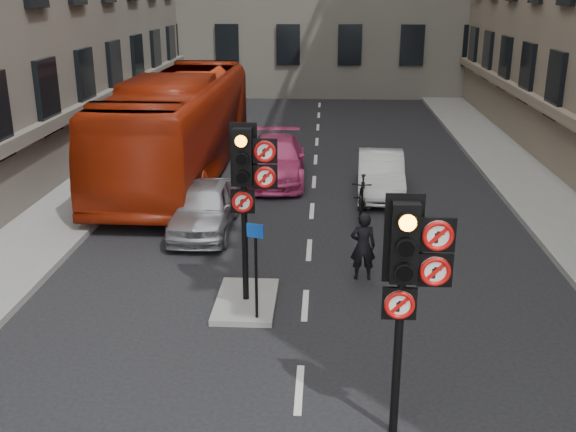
# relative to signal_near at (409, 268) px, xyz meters

# --- Properties ---
(pavement_left) EXTENTS (3.00, 50.00, 0.16)m
(pavement_left) POSITION_rel_signal_near_xyz_m (-8.69, 11.01, -2.50)
(pavement_left) COLOR gray
(pavement_left) RESTS_ON ground
(pavement_right) EXTENTS (3.00, 50.00, 0.16)m
(pavement_right) POSITION_rel_signal_near_xyz_m (5.71, 11.01, -2.50)
(pavement_right) COLOR gray
(pavement_right) RESTS_ON ground
(centre_island) EXTENTS (1.20, 2.00, 0.12)m
(centre_island) POSITION_rel_signal_near_xyz_m (-2.69, 4.01, -2.52)
(centre_island) COLOR gray
(centre_island) RESTS_ON ground
(signal_near) EXTENTS (0.91, 0.40, 3.58)m
(signal_near) POSITION_rel_signal_near_xyz_m (0.00, 0.00, 0.00)
(signal_near) COLOR black
(signal_near) RESTS_ON ground
(signal_far) EXTENTS (0.91, 0.40, 3.58)m
(signal_far) POSITION_rel_signal_near_xyz_m (-2.60, 4.00, 0.12)
(signal_far) COLOR black
(signal_far) RESTS_ON centre_island
(car_silver) EXTENTS (1.59, 3.83, 1.30)m
(car_silver) POSITION_rel_signal_near_xyz_m (-4.26, 8.23, -1.93)
(car_silver) COLOR #A0A1A7
(car_silver) RESTS_ON ground
(car_white) EXTENTS (1.53, 3.97, 1.29)m
(car_white) POSITION_rel_signal_near_xyz_m (0.57, 11.80, -1.94)
(car_white) COLOR silver
(car_white) RESTS_ON ground
(car_pink) EXTENTS (2.09, 4.77, 1.36)m
(car_pink) POSITION_rel_signal_near_xyz_m (-2.77, 13.24, -1.90)
(car_pink) COLOR #CF3C79
(car_pink) RESTS_ON ground
(bus_red) EXTENTS (3.05, 12.28, 3.41)m
(bus_red) POSITION_rel_signal_near_xyz_m (-5.99, 13.62, -0.88)
(bus_red) COLOR #96210A
(bus_red) RESTS_ON ground
(motorcycle) EXTENTS (0.74, 1.93, 1.13)m
(motorcycle) POSITION_rel_signal_near_xyz_m (-0.09, 9.60, -2.02)
(motorcycle) COLOR black
(motorcycle) RESTS_ON ground
(motorcyclist) EXTENTS (0.57, 0.38, 1.53)m
(motorcyclist) POSITION_rel_signal_near_xyz_m (-0.28, 5.39, -1.82)
(motorcyclist) COLOR black
(motorcyclist) RESTS_ON ground
(info_sign) EXTENTS (0.32, 0.14, 1.91)m
(info_sign) POSITION_rel_signal_near_xyz_m (-2.39, 3.19, -1.23)
(info_sign) COLOR black
(info_sign) RESTS_ON centre_island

